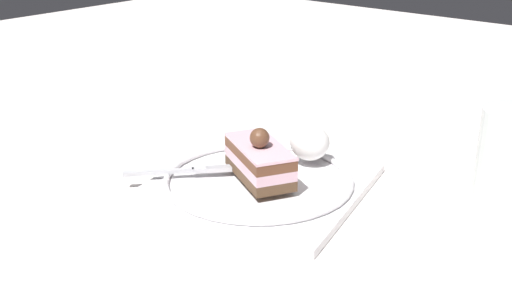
% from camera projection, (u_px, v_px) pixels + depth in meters
% --- Properties ---
extents(ground_plane, '(2.40, 2.40, 0.00)m').
position_uv_depth(ground_plane, '(241.00, 183.00, 0.77)').
color(ground_plane, silver).
extents(dessert_plate, '(0.28, 0.28, 0.02)m').
position_uv_depth(dessert_plate, '(256.00, 184.00, 0.75)').
color(dessert_plate, white).
rests_on(dessert_plate, ground_plane).
extents(cake_slice, '(0.09, 0.12, 0.06)m').
position_uv_depth(cake_slice, '(258.00, 161.00, 0.74)').
color(cake_slice, brown).
rests_on(cake_slice, dessert_plate).
extents(whipped_cream_dollop, '(0.05, 0.05, 0.04)m').
position_uv_depth(whipped_cream_dollop, '(310.00, 143.00, 0.79)').
color(whipped_cream_dollop, white).
rests_on(whipped_cream_dollop, dessert_plate).
extents(fork, '(0.10, 0.09, 0.00)m').
position_uv_depth(fork, '(181.00, 171.00, 0.76)').
color(fork, silver).
rests_on(fork, dessert_plate).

